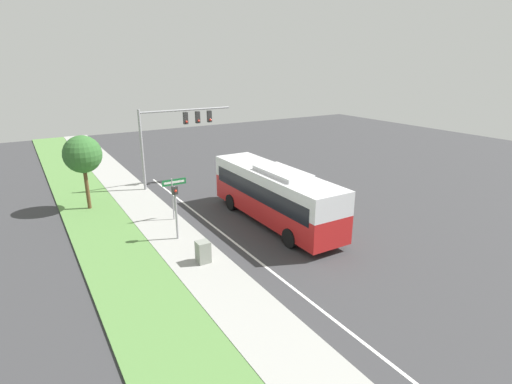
% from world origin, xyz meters
% --- Properties ---
extents(ground_plane, '(80.00, 80.00, 0.00)m').
position_xyz_m(ground_plane, '(0.00, 0.00, 0.00)').
color(ground_plane, '#38383A').
extents(sidewalk, '(2.80, 80.00, 0.12)m').
position_xyz_m(sidewalk, '(-6.20, 0.00, 0.06)').
color(sidewalk, '#9E9E99').
rests_on(sidewalk, ground_plane).
extents(grass_verge, '(3.60, 80.00, 0.10)m').
position_xyz_m(grass_verge, '(-9.40, 0.00, 0.05)').
color(grass_verge, '#568442').
rests_on(grass_verge, ground_plane).
extents(lane_divider_near, '(0.14, 30.00, 0.01)m').
position_xyz_m(lane_divider_near, '(-3.60, 0.00, 0.00)').
color(lane_divider_near, silver).
rests_on(lane_divider_near, ground_plane).
extents(bus, '(2.69, 10.64, 3.49)m').
position_xyz_m(bus, '(-0.18, 2.00, 1.92)').
color(bus, red).
rests_on(bus, ground_plane).
extents(signal_gantry, '(7.35, 0.41, 6.12)m').
position_xyz_m(signal_gantry, '(-2.43, 12.31, 4.55)').
color(signal_gantry, '#939399').
rests_on(signal_gantry, ground_plane).
extents(pedestrian_signal, '(0.28, 0.34, 3.12)m').
position_xyz_m(pedestrian_signal, '(-6.13, 2.58, 2.12)').
color(pedestrian_signal, '#939399').
rests_on(pedestrian_signal, ground_plane).
extents(street_sign, '(1.50, 0.08, 2.72)m').
position_xyz_m(street_sign, '(-5.24, 5.38, 1.93)').
color(street_sign, '#939399').
rests_on(street_sign, ground_plane).
extents(utility_cabinet, '(0.61, 0.60, 1.07)m').
position_xyz_m(utility_cabinet, '(-6.03, -0.64, 0.66)').
color(utility_cabinet, gray).
rests_on(utility_cabinet, sidewalk).
extents(roadside_tree, '(2.40, 2.40, 4.86)m').
position_xyz_m(roadside_tree, '(-9.41, 10.22, 3.73)').
color(roadside_tree, brown).
rests_on(roadside_tree, grass_verge).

